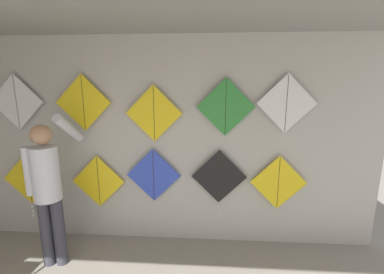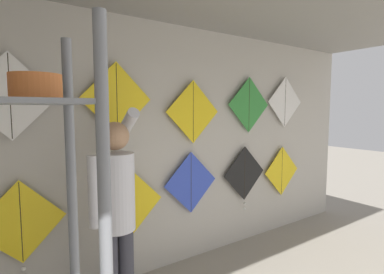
{
  "view_description": "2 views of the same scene",
  "coord_description": "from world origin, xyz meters",
  "px_view_note": "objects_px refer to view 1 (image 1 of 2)",
  "views": [
    {
      "loc": [
        0.72,
        -0.11,
        2.2
      ],
      "look_at": [
        0.52,
        2.91,
        1.56
      ],
      "focal_mm": 24.0,
      "sensor_mm": 36.0,
      "label": 1
    },
    {
      "loc": [
        -2.01,
        0.25,
        1.86
      ],
      "look_at": [
        -0.17,
        2.91,
        1.55
      ],
      "focal_mm": 28.0,
      "sensor_mm": 36.0,
      "label": 2
    }
  ],
  "objects_px": {
    "kite_2": "(154,175)",
    "kite_7": "(154,113)",
    "kite_1": "(98,181)",
    "kite_3": "(219,178)",
    "kite_4": "(278,183)",
    "kite_6": "(83,103)",
    "kite_9": "(287,104)",
    "kite_0": "(29,181)",
    "kite_8": "(226,107)",
    "kite_5": "(16,102)",
    "shopkeeper": "(48,183)"
  },
  "relations": [
    {
      "from": "kite_5",
      "to": "kite_0",
      "type": "bearing_deg",
      "value": -1.2
    },
    {
      "from": "kite_2",
      "to": "kite_6",
      "type": "height_order",
      "value": "kite_6"
    },
    {
      "from": "kite_5",
      "to": "kite_6",
      "type": "height_order",
      "value": "kite_5"
    },
    {
      "from": "kite_0",
      "to": "kite_8",
      "type": "distance_m",
      "value": 2.93
    },
    {
      "from": "kite_4",
      "to": "kite_6",
      "type": "bearing_deg",
      "value": 180.0
    },
    {
      "from": "shopkeeper",
      "to": "kite_3",
      "type": "height_order",
      "value": "shopkeeper"
    },
    {
      "from": "kite_5",
      "to": "kite_9",
      "type": "relative_size",
      "value": 1.0
    },
    {
      "from": "kite_1",
      "to": "kite_6",
      "type": "height_order",
      "value": "kite_6"
    },
    {
      "from": "kite_8",
      "to": "shopkeeper",
      "type": "bearing_deg",
      "value": -165.11
    },
    {
      "from": "kite_2",
      "to": "kite_7",
      "type": "xyz_separation_m",
      "value": [
        0.03,
        0.0,
        0.84
      ]
    },
    {
      "from": "kite_3",
      "to": "kite_8",
      "type": "xyz_separation_m",
      "value": [
        0.06,
        0.0,
        0.95
      ]
    },
    {
      "from": "kite_5",
      "to": "kite_9",
      "type": "xyz_separation_m",
      "value": [
        3.51,
        0.0,
        -0.0
      ]
    },
    {
      "from": "kite_3",
      "to": "kite_6",
      "type": "relative_size",
      "value": 1.19
    },
    {
      "from": "kite_0",
      "to": "kite_6",
      "type": "relative_size",
      "value": 1.28
    },
    {
      "from": "kite_6",
      "to": "kite_9",
      "type": "bearing_deg",
      "value": 0.0
    },
    {
      "from": "shopkeeper",
      "to": "kite_9",
      "type": "relative_size",
      "value": 2.52
    },
    {
      "from": "kite_1",
      "to": "kite_5",
      "type": "relative_size",
      "value": 1.0
    },
    {
      "from": "kite_1",
      "to": "kite_8",
      "type": "height_order",
      "value": "kite_8"
    },
    {
      "from": "kite_3",
      "to": "kite_6",
      "type": "bearing_deg",
      "value": 179.99
    },
    {
      "from": "kite_3",
      "to": "kite_5",
      "type": "relative_size",
      "value": 1.19
    },
    {
      "from": "kite_0",
      "to": "kite_8",
      "type": "xyz_separation_m",
      "value": [
        2.73,
        0.0,
        1.06
      ]
    },
    {
      "from": "kite_4",
      "to": "kite_5",
      "type": "xyz_separation_m",
      "value": [
        -3.48,
        0.0,
        1.04
      ]
    },
    {
      "from": "kite_6",
      "to": "kite_7",
      "type": "xyz_separation_m",
      "value": [
        0.93,
        0.0,
        -0.13
      ]
    },
    {
      "from": "kite_2",
      "to": "kite_4",
      "type": "relative_size",
      "value": 1.0
    },
    {
      "from": "kite_5",
      "to": "kite_6",
      "type": "bearing_deg",
      "value": 0.0
    },
    {
      "from": "kite_7",
      "to": "shopkeeper",
      "type": "bearing_deg",
      "value": -154.57
    },
    {
      "from": "kite_6",
      "to": "kite_8",
      "type": "relative_size",
      "value": 1.0
    },
    {
      "from": "kite_5",
      "to": "kite_3",
      "type": "bearing_deg",
      "value": -0.01
    },
    {
      "from": "kite_6",
      "to": "kite_3",
      "type": "bearing_deg",
      "value": -0.01
    },
    {
      "from": "shopkeeper",
      "to": "kite_5",
      "type": "distance_m",
      "value": 1.26
    },
    {
      "from": "kite_9",
      "to": "kite_2",
      "type": "bearing_deg",
      "value": 180.0
    },
    {
      "from": "kite_3",
      "to": "kite_5",
      "type": "height_order",
      "value": "kite_5"
    },
    {
      "from": "kite_1",
      "to": "kite_9",
      "type": "bearing_deg",
      "value": 0.0
    },
    {
      "from": "kite_6",
      "to": "kite_8",
      "type": "distance_m",
      "value": 1.85
    },
    {
      "from": "shopkeeper",
      "to": "kite_0",
      "type": "distance_m",
      "value": 0.88
    },
    {
      "from": "kite_1",
      "to": "kite_2",
      "type": "bearing_deg",
      "value": 0.0
    },
    {
      "from": "kite_3",
      "to": "kite_7",
      "type": "height_order",
      "value": "kite_7"
    },
    {
      "from": "kite_6",
      "to": "kite_9",
      "type": "distance_m",
      "value": 2.6
    },
    {
      "from": "kite_7",
      "to": "kite_9",
      "type": "relative_size",
      "value": 1.0
    },
    {
      "from": "kite_1",
      "to": "kite_4",
      "type": "height_order",
      "value": "kite_4"
    },
    {
      "from": "kite_6",
      "to": "kite_0",
      "type": "bearing_deg",
      "value": -179.96
    },
    {
      "from": "shopkeeper",
      "to": "kite_1",
      "type": "height_order",
      "value": "shopkeeper"
    },
    {
      "from": "kite_2",
      "to": "kite_3",
      "type": "height_order",
      "value": "kite_3"
    },
    {
      "from": "kite_6",
      "to": "kite_1",
      "type": "bearing_deg",
      "value": 0.0
    },
    {
      "from": "kite_8",
      "to": "kite_9",
      "type": "bearing_deg",
      "value": 0.0
    },
    {
      "from": "kite_2",
      "to": "kite_5",
      "type": "xyz_separation_m",
      "value": [
        -1.81,
        0.0,
        0.98
      ]
    },
    {
      "from": "kite_4",
      "to": "kite_7",
      "type": "distance_m",
      "value": 1.87
    },
    {
      "from": "kite_3",
      "to": "kite_4",
      "type": "distance_m",
      "value": 0.78
    },
    {
      "from": "kite_2",
      "to": "kite_5",
      "type": "relative_size",
      "value": 1.0
    },
    {
      "from": "kite_4",
      "to": "kite_6",
      "type": "distance_m",
      "value": 2.77
    }
  ]
}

